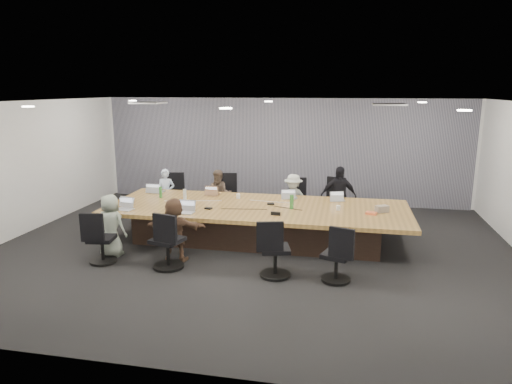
% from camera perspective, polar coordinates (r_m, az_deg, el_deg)
% --- Properties ---
extents(floor, '(10.00, 8.00, 0.00)m').
position_cam_1_polar(floor, '(8.92, -0.51, -7.15)').
color(floor, black).
rests_on(floor, ground).
extents(ceiling, '(10.00, 8.00, 0.00)m').
position_cam_1_polar(ceiling, '(8.39, -0.55, 11.13)').
color(ceiling, white).
rests_on(ceiling, wall_back).
extents(wall_back, '(10.00, 0.00, 2.80)m').
position_cam_1_polar(wall_back, '(12.44, 3.28, 5.19)').
color(wall_back, silver).
rests_on(wall_back, ground).
extents(wall_front, '(10.00, 0.00, 2.80)m').
position_cam_1_polar(wall_front, '(4.84, -10.40, -7.32)').
color(wall_front, silver).
rests_on(wall_front, ground).
extents(wall_left, '(0.00, 8.00, 2.80)m').
position_cam_1_polar(wall_left, '(10.74, -27.67, 2.52)').
color(wall_left, silver).
rests_on(wall_left, ground).
extents(curtain, '(9.80, 0.04, 2.80)m').
position_cam_1_polar(curtain, '(12.36, 3.23, 5.14)').
color(curtain, gray).
rests_on(curtain, ground).
extents(conference_table, '(6.00, 2.20, 0.74)m').
position_cam_1_polar(conference_table, '(9.26, 0.12, -3.78)').
color(conference_table, '#36251C').
rests_on(conference_table, ground).
extents(chair_0, '(0.61, 0.61, 0.79)m').
position_cam_1_polar(chair_0, '(11.54, -10.48, -0.69)').
color(chair_0, black).
rests_on(chair_0, ground).
extents(chair_1, '(0.69, 0.69, 0.85)m').
position_cam_1_polar(chair_1, '(11.11, -4.07, -0.86)').
color(chair_1, black).
rests_on(chair_1, ground).
extents(chair_2, '(0.59, 0.59, 0.77)m').
position_cam_1_polar(chair_2, '(10.80, 4.87, -1.51)').
color(chair_2, black).
rests_on(chair_2, ground).
extents(chair_3, '(0.71, 0.71, 0.84)m').
position_cam_1_polar(chair_3, '(10.73, 10.25, -1.55)').
color(chair_3, black).
rests_on(chair_3, ground).
extents(chair_4, '(0.57, 0.57, 0.74)m').
position_cam_1_polar(chair_4, '(8.60, -18.70, -6.03)').
color(chair_4, black).
rests_on(chair_4, ground).
extents(chair_5, '(0.69, 0.69, 0.84)m').
position_cam_1_polar(chair_5, '(8.05, -10.99, -6.48)').
color(chair_5, black).
rests_on(chair_5, ground).
extents(chair_6, '(0.66, 0.66, 0.80)m').
position_cam_1_polar(chair_6, '(7.57, 2.43, -7.67)').
color(chair_6, black).
rests_on(chair_6, ground).
extents(chair_7, '(0.63, 0.63, 0.74)m').
position_cam_1_polar(chair_7, '(7.50, 10.03, -8.30)').
color(chair_7, black).
rests_on(chair_7, ground).
extents(person_0, '(0.46, 0.33, 1.17)m').
position_cam_1_polar(person_0, '(11.18, -11.18, -0.15)').
color(person_0, silver).
rests_on(person_0, ground).
extents(laptop_0, '(0.36, 0.25, 0.02)m').
position_cam_1_polar(laptop_0, '(10.65, -12.34, 0.06)').
color(laptop_0, '#B2B2B7').
rests_on(laptop_0, conference_table).
extents(person_1, '(0.68, 0.59, 1.20)m').
position_cam_1_polar(person_1, '(10.75, -4.58, -0.39)').
color(person_1, brown).
rests_on(person_1, ground).
extents(laptop_1, '(0.32, 0.24, 0.02)m').
position_cam_1_polar(laptop_1, '(10.20, -5.43, -0.26)').
color(laptop_1, '#8C6647').
rests_on(laptop_1, conference_table).
extents(person_2, '(0.83, 0.61, 1.16)m').
position_cam_1_polar(person_2, '(10.42, 4.67, -0.93)').
color(person_2, '#A3A9A2').
rests_on(person_2, ground).
extents(laptop_2, '(0.33, 0.25, 0.02)m').
position_cam_1_polar(laptop_2, '(9.85, 4.31, -0.71)').
color(laptop_2, '#B2B2B7').
rests_on(laptop_2, conference_table).
extents(person_3, '(0.86, 0.49, 1.38)m').
position_cam_1_polar(person_3, '(10.33, 10.26, -0.59)').
color(person_3, black).
rests_on(person_3, ground).
extents(laptop_3, '(0.31, 0.24, 0.02)m').
position_cam_1_polar(laptop_3, '(9.78, 10.20, -0.98)').
color(laptop_3, '#B2B2B7').
rests_on(laptop_3, conference_table).
extents(person_4, '(0.61, 0.44, 1.17)m').
position_cam_1_polar(person_4, '(8.82, -17.68, -4.01)').
color(person_4, gray).
rests_on(person_4, ground).
extents(laptop_4, '(0.36, 0.28, 0.02)m').
position_cam_1_polar(laptop_4, '(9.24, -16.11, -2.09)').
color(laptop_4, '#B2B2B7').
rests_on(laptop_4, conference_table).
extents(person_5, '(1.11, 0.45, 1.17)m').
position_cam_1_polar(person_5, '(8.30, -10.13, -4.65)').
color(person_5, brown).
rests_on(person_5, ground).
extents(laptop_5, '(0.34, 0.24, 0.02)m').
position_cam_1_polar(laptop_5, '(8.75, -8.87, -2.57)').
color(laptop_5, '#B2B2B7').
rests_on(laptop_5, conference_table).
extents(bottle_green_left, '(0.07, 0.07, 0.23)m').
position_cam_1_polar(bottle_green_left, '(10.06, -11.84, -0.03)').
color(bottle_green_left, '#317931').
rests_on(bottle_green_left, conference_table).
extents(bottle_green_right, '(0.10, 0.10, 0.28)m').
position_cam_1_polar(bottle_green_right, '(8.95, 4.49, -1.24)').
color(bottle_green_right, '#317931').
rests_on(bottle_green_right, conference_table).
extents(bottle_clear, '(0.08, 0.08, 0.24)m').
position_cam_1_polar(bottle_clear, '(9.73, -8.90, -0.33)').
color(bottle_clear, silver).
rests_on(bottle_clear, conference_table).
extents(cup_white_far, '(0.10, 0.10, 0.10)m').
position_cam_1_polar(cup_white_far, '(9.78, -2.23, -0.53)').
color(cup_white_far, white).
rests_on(cup_white_far, conference_table).
extents(cup_white_near, '(0.08, 0.08, 0.09)m').
position_cam_1_polar(cup_white_near, '(8.98, 10.24, -1.97)').
color(cup_white_near, white).
rests_on(cup_white_near, conference_table).
extents(mug_brown, '(0.12, 0.12, 0.12)m').
position_cam_1_polar(mug_brown, '(9.71, -15.81, -1.05)').
color(mug_brown, brown).
rests_on(mug_brown, conference_table).
extents(mic_left, '(0.15, 0.12, 0.03)m').
position_cam_1_polar(mic_left, '(8.99, -5.97, -2.04)').
color(mic_left, black).
rests_on(mic_left, conference_table).
extents(mic_right, '(0.16, 0.13, 0.03)m').
position_cam_1_polar(mic_right, '(9.29, 1.85, -1.47)').
color(mic_right, black).
rests_on(mic_right, conference_table).
extents(stapler, '(0.18, 0.06, 0.07)m').
position_cam_1_polar(stapler, '(8.50, 2.47, -2.71)').
color(stapler, black).
rests_on(stapler, conference_table).
extents(canvas_bag, '(0.27, 0.24, 0.13)m').
position_cam_1_polar(canvas_bag, '(9.03, 15.47, -2.04)').
color(canvas_bag, gray).
rests_on(canvas_bag, conference_table).
extents(snack_packet, '(0.23, 0.18, 0.04)m').
position_cam_1_polar(snack_packet, '(8.83, 14.21, -2.58)').
color(snack_packet, orange).
rests_on(snack_packet, conference_table).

